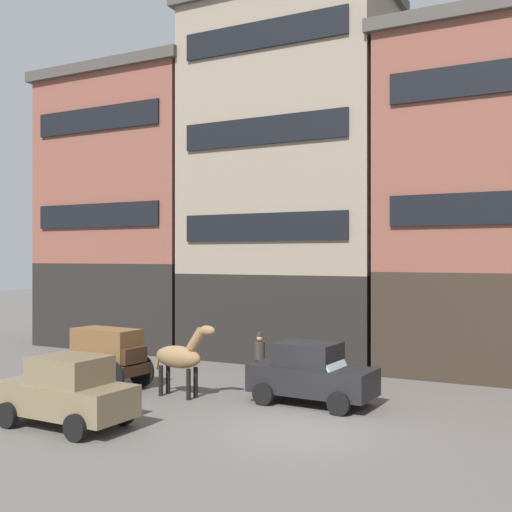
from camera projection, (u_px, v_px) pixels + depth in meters
name	position (u px, v px, depth m)	size (l,w,h in m)	color
ground_plane	(300.00, 431.00, 15.77)	(120.00, 120.00, 0.00)	#605B56
building_far_left	(133.00, 209.00, 31.34)	(8.89, 5.68, 13.49)	black
building_center_left	(290.00, 177.00, 27.35)	(9.06, 5.68, 15.68)	black
building_center_right	(512.00, 197.00, 23.17)	(9.67, 5.68, 13.10)	#33281E
cargo_wagon	(107.00, 354.00, 20.95)	(3.00, 1.69, 1.98)	#3D2819
draft_horse	(181.00, 356.00, 19.58)	(2.35, 0.71, 2.30)	#937047
sedan_dark	(67.00, 391.00, 16.17)	(3.75, 1.97, 1.83)	#7A6B4C
sedan_parked_curb	(311.00, 373.00, 18.64)	(3.77, 2.00, 1.83)	black
pedestrian_officer	(260.00, 356.00, 21.49)	(0.49, 0.49, 1.79)	#38332D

